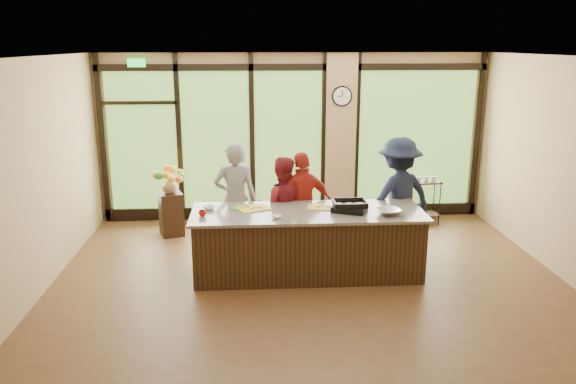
{
  "coord_description": "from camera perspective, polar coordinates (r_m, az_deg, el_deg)",
  "views": [
    {
      "loc": [
        -0.75,
        -7.06,
        3.17
      ],
      "look_at": [
        -0.27,
        0.4,
        1.17
      ],
      "focal_mm": 35.0,
      "sensor_mm": 36.0,
      "label": 1
    }
  ],
  "objects": [
    {
      "name": "floor",
      "position": [
        7.77,
        2.18,
        -9.12
      ],
      "size": [
        7.0,
        7.0,
        0.0
      ],
      "primitive_type": "plane",
      "color": "#4E311B",
      "rests_on": "ground"
    },
    {
      "name": "ceiling",
      "position": [
        7.1,
        2.42,
        13.59
      ],
      "size": [
        7.0,
        7.0,
        0.0
      ],
      "primitive_type": "plane",
      "rotation": [
        3.14,
        0.0,
        0.0
      ],
      "color": "silver",
      "rests_on": "back_wall"
    },
    {
      "name": "back_wall",
      "position": [
        10.22,
        0.56,
        5.56
      ],
      "size": [
        7.0,
        0.0,
        7.0
      ],
      "primitive_type": "plane",
      "rotation": [
        1.57,
        0.0,
        0.0
      ],
      "color": "tan",
      "rests_on": "floor"
    },
    {
      "name": "left_wall",
      "position": [
        7.75,
        -24.39,
        1.19
      ],
      "size": [
        0.0,
        6.0,
        6.0
      ],
      "primitive_type": "plane",
      "rotation": [
        1.57,
        0.0,
        1.57
      ],
      "color": "tan",
      "rests_on": "floor"
    },
    {
      "name": "right_wall",
      "position": [
        8.4,
        26.79,
        1.89
      ],
      "size": [
        0.0,
        6.0,
        6.0
      ],
      "primitive_type": "plane",
      "rotation": [
        1.57,
        0.0,
        -1.57
      ],
      "color": "tan",
      "rests_on": "floor"
    },
    {
      "name": "window_wall",
      "position": [
        10.21,
        1.49,
        4.95
      ],
      "size": [
        6.9,
        0.12,
        3.0
      ],
      "color": "tan",
      "rests_on": "floor"
    },
    {
      "name": "island_base",
      "position": [
        7.88,
        1.99,
        -5.3
      ],
      "size": [
        3.1,
        1.0,
        0.88
      ],
      "primitive_type": "cube",
      "color": "#311D10",
      "rests_on": "floor"
    },
    {
      "name": "countertop",
      "position": [
        7.73,
        2.02,
        -2.1
      ],
      "size": [
        3.2,
        1.1,
        0.04
      ],
      "primitive_type": "cube",
      "color": "slate",
      "rests_on": "island_base"
    },
    {
      "name": "wall_clock",
      "position": [
        10.09,
        5.51,
        9.67
      ],
      "size": [
        0.36,
        0.04,
        0.36
      ],
      "color": "black",
      "rests_on": "window_wall"
    },
    {
      "name": "cook_left",
      "position": [
        8.47,
        -5.35,
        -0.78
      ],
      "size": [
        0.64,
        0.42,
        1.76
      ],
      "primitive_type": "imported",
      "rotation": [
        0.0,
        0.0,
        3.15
      ],
      "color": "gray",
      "rests_on": "floor"
    },
    {
      "name": "cook_midleft",
      "position": [
        8.4,
        -0.64,
        -1.58
      ],
      "size": [
        0.76,
        0.6,
        1.55
      ],
      "primitive_type": "imported",
      "rotation": [
        0.0,
        0.0,
        3.13
      ],
      "color": "maroon",
      "rests_on": "floor"
    },
    {
      "name": "cook_midright",
      "position": [
        8.42,
        1.5,
        -1.32
      ],
      "size": [
        1.02,
        0.65,
        1.61
      ],
      "primitive_type": "imported",
      "rotation": [
        0.0,
        0.0,
        3.43
      ],
      "color": "#A22218",
      "rests_on": "floor"
    },
    {
      "name": "cook_right",
      "position": [
        8.68,
        11.1,
        -0.43
      ],
      "size": [
        1.33,
        1.06,
        1.81
      ],
      "primitive_type": "imported",
      "rotation": [
        0.0,
        0.0,
        3.52
      ],
      "color": "#161C31",
      "rests_on": "floor"
    },
    {
      "name": "roasting_pan",
      "position": [
        7.76,
        6.28,
        -1.66
      ],
      "size": [
        0.55,
        0.5,
        0.08
      ],
      "primitive_type": "cube",
      "rotation": [
        0.0,
        0.0,
        -0.42
      ],
      "color": "black",
      "rests_on": "countertop"
    },
    {
      "name": "mixing_bowl",
      "position": [
        7.68,
        10.18,
        -1.99
      ],
      "size": [
        0.37,
        0.37,
        0.08
      ],
      "primitive_type": "imported",
      "rotation": [
        0.0,
        0.0,
        0.15
      ],
      "color": "silver",
      "rests_on": "countertop"
    },
    {
      "name": "cutting_board_left",
      "position": [
        7.89,
        -4.17,
        -1.59
      ],
      "size": [
        0.49,
        0.44,
        0.01
      ],
      "primitive_type": "cube",
      "rotation": [
        0.0,
        0.0,
        -0.42
      ],
      "color": "#438430",
      "rests_on": "countertop"
    },
    {
      "name": "cutting_board_center",
      "position": [
        7.84,
        -3.47,
        -1.69
      ],
      "size": [
        0.51,
        0.46,
        0.01
      ],
      "primitive_type": "cube",
      "rotation": [
        0.0,
        0.0,
        0.41
      ],
      "color": "gold",
      "rests_on": "countertop"
    },
    {
      "name": "cutting_board_right",
      "position": [
        7.9,
        3.44,
        -1.55
      ],
      "size": [
        0.45,
        0.37,
        0.01
      ],
      "primitive_type": "cube",
      "rotation": [
        0.0,
        0.0,
        -0.19
      ],
      "color": "gold",
      "rests_on": "countertop"
    },
    {
      "name": "prep_bowl_near",
      "position": [
        7.87,
        -8.05,
        -1.59
      ],
      "size": [
        0.22,
        0.22,
        0.05
      ],
      "primitive_type": "imported",
      "rotation": [
        0.0,
        0.0,
        -0.42
      ],
      "color": "white",
      "rests_on": "countertop"
    },
    {
      "name": "prep_bowl_mid",
      "position": [
        7.41,
        -1.15,
        -2.53
      ],
      "size": [
        0.16,
        0.16,
        0.04
      ],
      "primitive_type": "imported",
      "rotation": [
        0.0,
        0.0,
        0.25
      ],
      "color": "white",
      "rests_on": "countertop"
    },
    {
      "name": "prep_bowl_far",
      "position": [
        7.91,
        6.58,
        -1.52
      ],
      "size": [
        0.18,
        0.18,
        0.03
      ],
      "primitive_type": "imported",
      "rotation": [
        0.0,
        0.0,
        0.4
      ],
      "color": "white",
      "rests_on": "countertop"
    },
    {
      "name": "red_ramekin",
      "position": [
        7.58,
        -8.7,
        -2.16
      ],
      "size": [
        0.11,
        0.11,
        0.08
      ],
      "primitive_type": "imported",
      "rotation": [
        0.0,
        0.0,
        -0.17
      ],
      "color": "#A31110",
      "rests_on": "countertop"
    },
    {
      "name": "flower_stand",
      "position": [
        9.67,
        -11.77,
        -2.21
      ],
      "size": [
        0.47,
        0.47,
        0.73
      ],
      "primitive_type": "cube",
      "rotation": [
        0.0,
        0.0,
        0.33
      ],
      "color": "#311D10",
      "rests_on": "floor"
    },
    {
      "name": "flower_vase",
      "position": [
        9.53,
        -11.93,
        0.69
      ],
      "size": [
        0.3,
        0.3,
        0.28
      ],
      "primitive_type": "imported",
      "rotation": [
        0.0,
        0.0,
        -0.14
      ],
      "color": "olive",
      "rests_on": "flower_stand"
    },
    {
      "name": "bar_cart",
      "position": [
        10.33,
        13.39,
        -0.32
      ],
      "size": [
        0.65,
        0.39,
        0.86
      ],
      "rotation": [
        0.0,
        0.0,
        0.05
      ],
      "color": "#311D10",
      "rests_on": "floor"
    }
  ]
}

